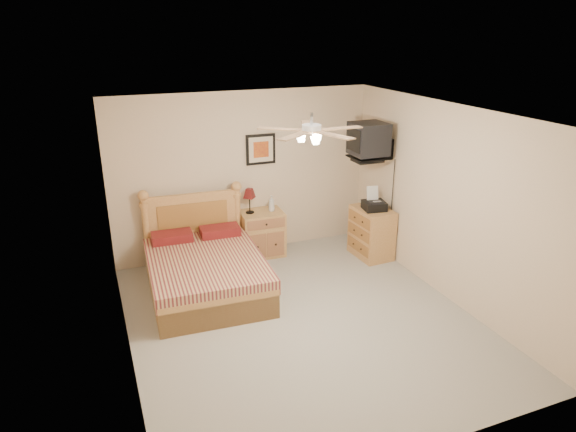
# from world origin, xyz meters

# --- Properties ---
(floor) EXTENTS (4.50, 4.50, 0.00)m
(floor) POSITION_xyz_m (0.00, 0.00, 0.00)
(floor) COLOR gray
(floor) RESTS_ON ground
(ceiling) EXTENTS (4.00, 4.50, 0.04)m
(ceiling) POSITION_xyz_m (0.00, 0.00, 2.50)
(ceiling) COLOR white
(ceiling) RESTS_ON ground
(wall_back) EXTENTS (4.00, 0.04, 2.50)m
(wall_back) POSITION_xyz_m (0.00, 2.25, 1.25)
(wall_back) COLOR beige
(wall_back) RESTS_ON ground
(wall_front) EXTENTS (4.00, 0.04, 2.50)m
(wall_front) POSITION_xyz_m (0.00, -2.25, 1.25)
(wall_front) COLOR beige
(wall_front) RESTS_ON ground
(wall_left) EXTENTS (0.04, 4.50, 2.50)m
(wall_left) POSITION_xyz_m (-2.00, 0.00, 1.25)
(wall_left) COLOR beige
(wall_left) RESTS_ON ground
(wall_right) EXTENTS (0.04, 4.50, 2.50)m
(wall_right) POSITION_xyz_m (2.00, 0.00, 1.25)
(wall_right) COLOR beige
(wall_right) RESTS_ON ground
(bed) EXTENTS (1.54, 1.96, 1.22)m
(bed) POSITION_xyz_m (-0.90, 1.12, 0.61)
(bed) COLOR #C18045
(bed) RESTS_ON ground
(nightstand) EXTENTS (0.67, 0.51, 0.70)m
(nightstand) POSITION_xyz_m (0.19, 2.00, 0.35)
(nightstand) COLOR #A2723A
(nightstand) RESTS_ON ground
(table_lamp) EXTENTS (0.22, 0.22, 0.39)m
(table_lamp) POSITION_xyz_m (0.01, 2.04, 0.89)
(table_lamp) COLOR #541213
(table_lamp) RESTS_ON nightstand
(lotion_bottle) EXTENTS (0.12, 0.12, 0.25)m
(lotion_bottle) POSITION_xyz_m (0.35, 1.99, 0.83)
(lotion_bottle) COLOR silver
(lotion_bottle) RESTS_ON nightstand
(framed_picture) EXTENTS (0.46, 0.04, 0.46)m
(framed_picture) POSITION_xyz_m (0.27, 2.23, 1.62)
(framed_picture) COLOR black
(framed_picture) RESTS_ON wall_back
(dresser) EXTENTS (0.49, 0.68, 0.78)m
(dresser) POSITION_xyz_m (1.73, 1.32, 0.39)
(dresser) COLOR #9E6D35
(dresser) RESTS_ON ground
(fax_machine) EXTENTS (0.37, 0.39, 0.34)m
(fax_machine) POSITION_xyz_m (1.72, 1.28, 0.94)
(fax_machine) COLOR black
(fax_machine) RESTS_ON dresser
(magazine_lower) EXTENTS (0.23, 0.30, 0.03)m
(magazine_lower) POSITION_xyz_m (1.67, 1.53, 0.79)
(magazine_lower) COLOR #B3AA8C
(magazine_lower) RESTS_ON dresser
(magazine_upper) EXTENTS (0.27, 0.33, 0.02)m
(magazine_upper) POSITION_xyz_m (1.67, 1.52, 0.81)
(magazine_upper) COLOR tan
(magazine_upper) RESTS_ON magazine_lower
(wall_tv) EXTENTS (0.56, 0.46, 0.58)m
(wall_tv) POSITION_xyz_m (1.75, 1.34, 1.81)
(wall_tv) COLOR black
(wall_tv) RESTS_ON wall_right
(ceiling_fan) EXTENTS (1.14, 1.14, 0.28)m
(ceiling_fan) POSITION_xyz_m (0.00, -0.20, 2.36)
(ceiling_fan) COLOR white
(ceiling_fan) RESTS_ON ceiling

